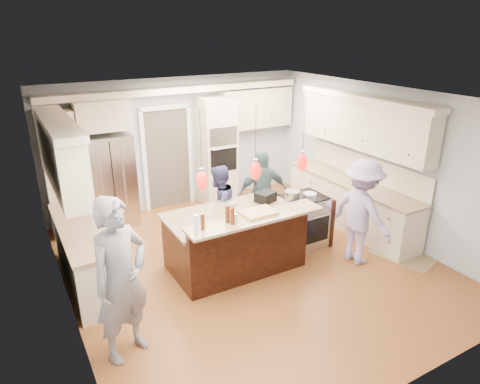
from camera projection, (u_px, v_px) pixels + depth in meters
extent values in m
plane|color=brown|center=(251.00, 264.00, 7.00)|extent=(6.00, 6.00, 0.00)
cube|color=#B2BCC6|center=(177.00, 143.00, 8.94)|extent=(5.50, 0.04, 2.70)
cube|color=#B2BCC6|center=(413.00, 283.00, 4.08)|extent=(5.50, 0.04, 2.70)
cube|color=#B2BCC6|center=(60.00, 226.00, 5.24)|extent=(0.04, 6.00, 2.70)
cube|color=#B2BCC6|center=(381.00, 161.00, 7.78)|extent=(0.04, 6.00, 2.70)
cube|color=white|center=(252.00, 97.00, 6.02)|extent=(5.50, 6.00, 0.04)
cube|color=#B7B7BC|center=(109.00, 181.00, 8.10)|extent=(0.90, 0.70, 1.80)
cube|color=beige|center=(217.00, 151.00, 9.09)|extent=(0.72, 0.64, 2.30)
cube|color=black|center=(224.00, 136.00, 8.68)|extent=(0.60, 0.02, 0.35)
cube|color=black|center=(224.00, 160.00, 8.86)|extent=(0.60, 0.02, 0.50)
cylinder|color=#B7B7BC|center=(224.00, 148.00, 8.74)|extent=(0.55, 0.02, 0.02)
cube|color=beige|center=(62.00, 174.00, 7.69)|extent=(0.60, 0.58, 2.30)
cube|color=beige|center=(101.00, 115.00, 7.69)|extent=(0.95, 0.58, 0.55)
cube|color=beige|center=(256.00, 108.00, 9.41)|extent=(1.70, 0.35, 0.85)
cube|color=beige|center=(178.00, 89.00, 8.37)|extent=(5.30, 0.38, 0.12)
cube|color=#4C443A|center=(167.00, 159.00, 8.93)|extent=(0.90, 0.06, 2.10)
cube|color=white|center=(165.00, 107.00, 8.50)|extent=(1.04, 0.06, 0.10)
cube|color=beige|center=(350.00, 205.00, 8.19)|extent=(0.60, 3.00, 0.88)
cube|color=tan|center=(352.00, 182.00, 8.02)|extent=(0.64, 3.05, 0.04)
cube|color=beige|center=(363.00, 125.00, 7.69)|extent=(0.35, 3.00, 0.85)
cube|color=beige|center=(365.00, 98.00, 7.51)|extent=(0.37, 3.10, 0.10)
cube|color=beige|center=(86.00, 256.00, 6.38)|extent=(0.60, 2.20, 0.88)
cube|color=tan|center=(82.00, 228.00, 6.22)|extent=(0.64, 2.25, 0.04)
cube|color=beige|center=(62.00, 158.00, 5.77)|extent=(0.35, 2.20, 0.85)
cube|color=beige|center=(57.00, 123.00, 5.60)|extent=(0.37, 2.30, 0.10)
cube|color=black|center=(233.00, 240.00, 6.85)|extent=(2.00, 1.00, 0.88)
cube|color=tan|center=(232.00, 214.00, 6.68)|extent=(2.10, 1.10, 0.04)
cube|color=black|center=(251.00, 249.00, 6.36)|extent=(2.00, 0.12, 1.08)
cube|color=tan|center=(256.00, 219.00, 6.04)|extent=(2.10, 0.42, 0.04)
cube|color=black|center=(265.00, 197.00, 7.07)|extent=(0.38, 0.34, 0.17)
cube|color=#B7B7BC|center=(302.00, 221.00, 7.48)|extent=(0.76, 0.66, 0.90)
cube|color=black|center=(314.00, 231.00, 7.23)|extent=(0.65, 0.01, 0.45)
cube|color=black|center=(303.00, 197.00, 7.31)|extent=(0.72, 0.59, 0.02)
cube|color=black|center=(320.00, 217.00, 7.67)|extent=(0.06, 0.71, 0.88)
cylinder|color=black|center=(200.00, 141.00, 5.26)|extent=(0.01, 0.01, 0.75)
ellipsoid|color=red|center=(202.00, 181.00, 5.45)|extent=(0.15, 0.15, 0.26)
cylinder|color=black|center=(256.00, 133.00, 5.63)|extent=(0.01, 0.01, 0.75)
ellipsoid|color=red|center=(255.00, 171.00, 5.82)|extent=(0.15, 0.15, 0.26)
cylinder|color=black|center=(304.00, 126.00, 6.00)|extent=(0.01, 0.01, 0.75)
ellipsoid|color=red|center=(302.00, 162.00, 6.19)|extent=(0.15, 0.15, 0.26)
imported|color=slate|center=(121.00, 280.00, 4.77)|extent=(0.86, 0.73, 1.99)
imported|color=navy|center=(219.00, 207.00, 7.36)|extent=(0.89, 0.83, 1.47)
imported|color=#476463|center=(263.00, 193.00, 7.74)|extent=(1.01, 0.58, 1.62)
imported|color=#9D8FC1|center=(362.00, 212.00, 6.81)|extent=(0.73, 1.17, 1.74)
cube|color=#958151|center=(403.00, 255.00, 7.26)|extent=(0.95, 1.17, 0.01)
cylinder|color=silver|center=(196.00, 224.00, 5.51)|extent=(0.08, 0.08, 0.27)
cylinder|color=#4D1E0D|center=(203.00, 222.00, 5.62)|extent=(0.07, 0.07, 0.23)
cylinder|color=#4D1E0D|center=(232.00, 216.00, 5.78)|extent=(0.08, 0.08, 0.24)
cylinder|color=#4D1E0D|center=(227.00, 214.00, 5.83)|extent=(0.08, 0.08, 0.25)
cylinder|color=#B7B7BC|center=(235.00, 218.00, 5.85)|extent=(0.09, 0.09, 0.13)
cube|color=tan|center=(259.00, 213.00, 6.14)|extent=(0.50, 0.36, 0.04)
cylinder|color=#B7B7BC|center=(292.00, 195.00, 7.17)|extent=(0.25, 0.25, 0.15)
cylinder|color=#B7B7BC|center=(310.00, 196.00, 7.15)|extent=(0.23, 0.23, 0.11)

